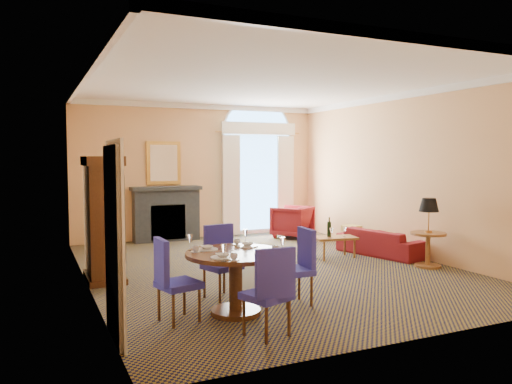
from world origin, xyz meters
name	(u,v)px	position (x,y,z in m)	size (l,w,h in m)	color
ground	(268,268)	(0.00, 0.00, 0.00)	(7.50, 7.50, 0.00)	#111236
room_envelope	(251,126)	(-0.03, 0.67, 2.51)	(6.04, 7.52, 3.45)	#EDB271
armoire	(103,221)	(-2.72, 0.30, 0.94)	(0.56, 0.99, 1.95)	#3F210E
dining_table	(236,268)	(-1.48, -2.16, 0.58)	(1.23, 1.23, 0.98)	#3F210E
dining_chair_north	(220,256)	(-1.38, -1.33, 0.57)	(0.55, 0.55, 0.99)	#2B2799
dining_chair_south	(271,286)	(-1.46, -3.09, 0.57)	(0.56, 0.56, 0.99)	#2B2799
dining_chair_east	(300,261)	(-0.54, -2.08, 0.57)	(0.48, 0.47, 0.99)	#2B2799
dining_chair_west	(171,275)	(-2.29, -2.13, 0.57)	(0.54, 0.54, 0.99)	#2B2799
sofa	(381,242)	(2.55, 0.12, 0.26)	(1.76, 0.69, 0.52)	maroon
armchair	(292,222)	(1.98, 2.73, 0.38)	(0.82, 0.85, 0.77)	maroon
coffee_table	(335,237)	(1.54, 0.25, 0.40)	(0.88, 0.59, 0.79)	brown
side_table	(428,225)	(2.60, -1.10, 0.75)	(0.61, 0.61, 1.19)	brown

